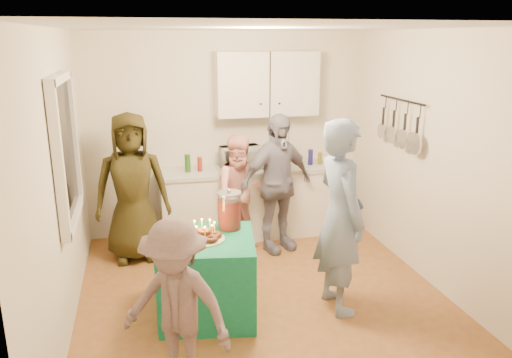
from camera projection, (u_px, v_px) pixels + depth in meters
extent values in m
plane|color=brown|center=(264.00, 299.00, 4.98)|extent=(4.00, 4.00, 0.00)
plane|color=white|center=(265.00, 27.00, 4.27)|extent=(4.00, 4.00, 0.00)
plane|color=silver|center=(227.00, 134.00, 6.49)|extent=(3.60, 3.60, 0.00)
plane|color=silver|center=(59.00, 187.00, 4.22)|extent=(4.00, 4.00, 0.00)
plane|color=silver|center=(437.00, 163.00, 5.02)|extent=(4.00, 4.00, 0.00)
cube|color=black|center=(64.00, 150.00, 4.44)|extent=(0.04, 1.00, 1.20)
cube|color=white|center=(247.00, 203.00, 6.50)|extent=(2.20, 0.58, 0.86)
cube|color=beige|center=(247.00, 170.00, 6.37)|extent=(2.24, 0.62, 0.05)
cube|color=white|center=(267.00, 84.00, 6.29)|extent=(1.30, 0.30, 0.80)
cube|color=black|center=(398.00, 122.00, 5.58)|extent=(0.12, 1.00, 0.60)
imported|color=white|center=(241.00, 158.00, 6.31)|extent=(0.54, 0.40, 0.28)
cube|color=#11714C|center=(208.00, 277.00, 4.62)|extent=(0.98, 0.98, 0.76)
cylinder|color=red|center=(229.00, 211.00, 4.72)|extent=(0.22, 0.22, 0.34)
imported|color=#7A8EB1|center=(340.00, 217.00, 4.60)|extent=(0.49, 0.70, 1.84)
imported|color=#4E4316|center=(132.00, 188.00, 5.69)|extent=(0.87, 0.59, 1.73)
imported|color=pink|center=(242.00, 193.00, 6.02)|extent=(0.70, 0.55, 1.41)
imported|color=black|center=(277.00, 184.00, 5.94)|extent=(1.06, 0.72, 1.68)
imported|color=#5D4A4B|center=(176.00, 307.00, 3.56)|extent=(0.98, 0.88, 1.32)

